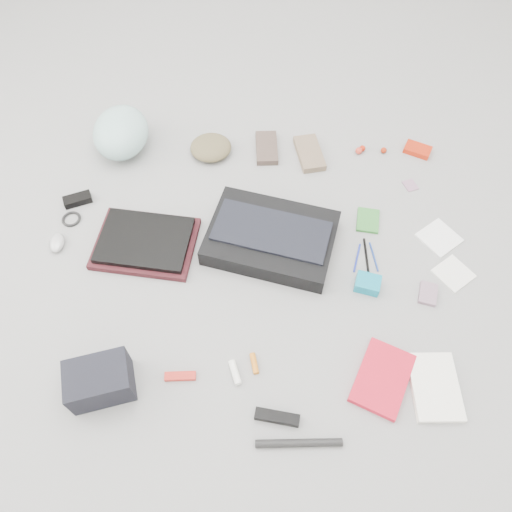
{
  "coord_description": "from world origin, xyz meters",
  "views": [
    {
      "loc": [
        0.03,
        -0.96,
        1.54
      ],
      "look_at": [
        0.0,
        0.0,
        0.05
      ],
      "focal_mm": 35.0,
      "sensor_mm": 36.0,
      "label": 1
    }
  ],
  "objects_px": {
    "camera_bag": "(100,381)",
    "accordion_wallet": "(368,284)",
    "book_red": "(382,378)",
    "laptop": "(145,240)",
    "bike_helmet": "(121,133)",
    "messenger_bag": "(271,238)"
  },
  "relations": [
    {
      "from": "camera_bag",
      "to": "accordion_wallet",
      "type": "relative_size",
      "value": 2.24
    },
    {
      "from": "book_red",
      "to": "laptop",
      "type": "bearing_deg",
      "value": 173.53
    },
    {
      "from": "bike_helmet",
      "to": "book_red",
      "type": "xyz_separation_m",
      "value": [
        0.99,
        -0.99,
        -0.07
      ]
    },
    {
      "from": "laptop",
      "to": "book_red",
      "type": "distance_m",
      "value": 0.96
    },
    {
      "from": "messenger_bag",
      "to": "laptop",
      "type": "height_order",
      "value": "messenger_bag"
    },
    {
      "from": "book_red",
      "to": "camera_bag",
      "type": "bearing_deg",
      "value": -152.36
    },
    {
      "from": "book_red",
      "to": "accordion_wallet",
      "type": "distance_m",
      "value": 0.34
    },
    {
      "from": "bike_helmet",
      "to": "accordion_wallet",
      "type": "relative_size",
      "value": 3.3
    },
    {
      "from": "messenger_bag",
      "to": "book_red",
      "type": "xyz_separation_m",
      "value": [
        0.36,
        -0.51,
        -0.03
      ]
    },
    {
      "from": "messenger_bag",
      "to": "laptop",
      "type": "relative_size",
      "value": 1.38
    },
    {
      "from": "accordion_wallet",
      "to": "bike_helmet",
      "type": "bearing_deg",
      "value": 160.5
    },
    {
      "from": "camera_bag",
      "to": "messenger_bag",
      "type": "bearing_deg",
      "value": 31.17
    },
    {
      "from": "laptop",
      "to": "accordion_wallet",
      "type": "relative_size",
      "value": 3.85
    },
    {
      "from": "messenger_bag",
      "to": "camera_bag",
      "type": "distance_m",
      "value": 0.76
    },
    {
      "from": "laptop",
      "to": "accordion_wallet",
      "type": "bearing_deg",
      "value": -4.13
    },
    {
      "from": "bike_helmet",
      "to": "camera_bag",
      "type": "xyz_separation_m",
      "value": [
        0.12,
        -1.04,
        -0.02
      ]
    },
    {
      "from": "messenger_bag",
      "to": "bike_helmet",
      "type": "distance_m",
      "value": 0.79
    },
    {
      "from": "messenger_bag",
      "to": "accordion_wallet",
      "type": "height_order",
      "value": "messenger_bag"
    },
    {
      "from": "bike_helmet",
      "to": "messenger_bag",
      "type": "bearing_deg",
      "value": -37.33
    },
    {
      "from": "messenger_bag",
      "to": "camera_bag",
      "type": "bearing_deg",
      "value": -118.36
    },
    {
      "from": "bike_helmet",
      "to": "book_red",
      "type": "bearing_deg",
      "value": -45.07
    },
    {
      "from": "accordion_wallet",
      "to": "book_red",
      "type": "bearing_deg",
      "value": -72.6
    }
  ]
}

